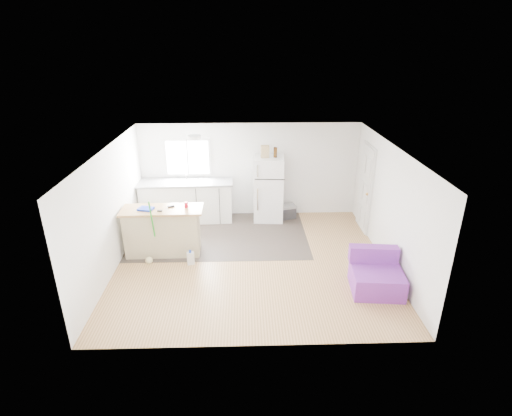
{
  "coord_description": "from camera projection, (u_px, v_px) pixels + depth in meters",
  "views": [
    {
      "loc": [
        -0.14,
        -7.24,
        4.26
      ],
      "look_at": [
        0.1,
        0.7,
        0.91
      ],
      "focal_mm": 28.0,
      "sensor_mm": 36.0,
      "label": 1
    }
  ],
  "objects": [
    {
      "name": "peninsula",
      "position": [
        163.0,
        231.0,
        8.46
      ],
      "size": [
        1.69,
        0.67,
        1.03
      ],
      "rotation": [
        0.0,
        0.0,
        0.02
      ],
      "color": "tan",
      "rests_on": "floor"
    },
    {
      "name": "purple_seat",
      "position": [
        376.0,
        276.0,
        7.31
      ],
      "size": [
        0.97,
        0.93,
        0.74
      ],
      "rotation": [
        0.0,
        0.0,
        -0.1
      ],
      "color": "purple",
      "rests_on": "floor"
    },
    {
      "name": "kitchen_cabinets",
      "position": [
        187.0,
        201.0,
        10.05
      ],
      "size": [
        2.34,
        0.81,
        1.33
      ],
      "rotation": [
        0.0,
        0.0,
        0.04
      ],
      "color": "white",
      "rests_on": "floor"
    },
    {
      "name": "refrigerator",
      "position": [
        269.0,
        189.0,
        9.99
      ],
      "size": [
        0.77,
        0.74,
        1.64
      ],
      "rotation": [
        0.0,
        0.0,
        -0.07
      ],
      "color": "white",
      "rests_on": "floor"
    },
    {
      "name": "ceiling_fixture",
      "position": [
        194.0,
        137.0,
        8.48
      ],
      "size": [
        0.3,
        0.3,
        0.07
      ],
      "primitive_type": "cylinder",
      "color": "white",
      "rests_on": "ceiling"
    },
    {
      "name": "cleaner_jug",
      "position": [
        191.0,
        258.0,
        8.17
      ],
      "size": [
        0.17,
        0.14,
        0.32
      ],
      "rotation": [
        0.0,
        0.0,
        0.27
      ],
      "color": "silver",
      "rests_on": "floor"
    },
    {
      "name": "bottle_left",
      "position": [
        275.0,
        152.0,
        9.59
      ],
      "size": [
        0.08,
        0.08,
        0.25
      ],
      "primitive_type": "cylinder",
      "rotation": [
        0.0,
        0.0,
        0.15
      ],
      "color": "#39210A",
      "rests_on": "refrigerator"
    },
    {
      "name": "cardboard_box",
      "position": [
        265.0,
        152.0,
        9.56
      ],
      "size": [
        0.21,
        0.11,
        0.3
      ],
      "primitive_type": "cube",
      "rotation": [
        0.0,
        0.0,
        0.06
      ],
      "color": "tan",
      "rests_on": "refrigerator"
    },
    {
      "name": "cooler",
      "position": [
        286.0,
        211.0,
        10.29
      ],
      "size": [
        0.54,
        0.44,
        0.36
      ],
      "rotation": [
        0.0,
        0.0,
        0.29
      ],
      "color": "#2D2D2F",
      "rests_on": "floor"
    },
    {
      "name": "bottle_right",
      "position": [
        276.0,
        152.0,
        9.58
      ],
      "size": [
        0.08,
        0.08,
        0.25
      ],
      "primitive_type": "cylinder",
      "rotation": [
        0.0,
        0.0,
        -0.17
      ],
      "color": "#39210A",
      "rests_on": "refrigerator"
    },
    {
      "name": "tool_a",
      "position": [
        171.0,
        206.0,
        8.34
      ],
      "size": [
        0.15,
        0.1,
        0.03
      ],
      "primitive_type": "cube",
      "rotation": [
        0.0,
        0.0,
        0.4
      ],
      "color": "black",
      "rests_on": "peninsula"
    },
    {
      "name": "mop",
      "position": [
        150.0,
        253.0,
        8.19
      ],
      "size": [
        0.23,
        0.39,
        1.39
      ],
      "rotation": [
        0.0,
        0.0,
        0.03
      ],
      "color": "green",
      "rests_on": "floor"
    },
    {
      "name": "vinyl_zone",
      "position": [
        220.0,
        235.0,
        9.45
      ],
      "size": [
        4.05,
        2.5,
        0.0
      ],
      "primitive_type": "cube",
      "color": "#352D28",
      "rests_on": "floor"
    },
    {
      "name": "blue_tray",
      "position": [
        146.0,
        209.0,
        8.22
      ],
      "size": [
        0.35,
        0.29,
        0.04
      ],
      "primitive_type": "cube",
      "rotation": [
        0.0,
        0.0,
        -0.28
      ],
      "color": "#132CB3",
      "rests_on": "peninsula"
    },
    {
      "name": "room",
      "position": [
        252.0,
        208.0,
        7.86
      ],
      "size": [
        5.51,
        5.01,
        2.41
      ],
      "color": "olive",
      "rests_on": "ground"
    },
    {
      "name": "tool_b",
      "position": [
        160.0,
        211.0,
        8.13
      ],
      "size": [
        0.1,
        0.05,
        0.03
      ],
      "primitive_type": "cube",
      "rotation": [
        0.0,
        0.0,
        -0.11
      ],
      "color": "black",
      "rests_on": "peninsula"
    },
    {
      "name": "red_cup",
      "position": [
        186.0,
        205.0,
        8.31
      ],
      "size": [
        0.08,
        0.08,
        0.12
      ],
      "primitive_type": "cylinder",
      "rotation": [
        0.0,
        0.0,
        0.02
      ],
      "color": "red",
      "rests_on": "peninsula"
    },
    {
      "name": "interior_door",
      "position": [
        365.0,
        189.0,
        9.44
      ],
      "size": [
        0.11,
        0.92,
        2.1
      ],
      "color": "white",
      "rests_on": "right_wall"
    },
    {
      "name": "window",
      "position": [
        188.0,
        158.0,
        9.97
      ],
      "size": [
        1.18,
        0.06,
        0.98
      ],
      "color": "white",
      "rests_on": "back_wall"
    }
  ]
}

